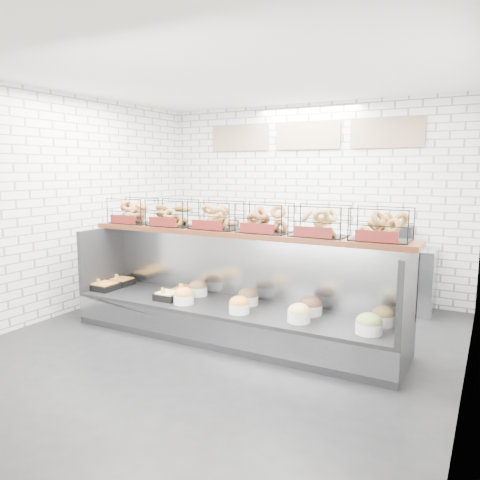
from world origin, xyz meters
The scene contains 5 objects.
ground centered at (0.00, 0.00, 0.00)m, with size 5.50×5.50×0.00m, color black.
room_shell centered at (0.00, 0.60, 2.06)m, with size 5.02×5.51×3.01m.
display_case centered at (0.02, 0.34, 0.33)m, with size 4.00×0.90×1.20m.
bagel_shelf centered at (0.00, 0.52, 1.39)m, with size 4.10×0.50×0.40m.
prep_counter centered at (0.00, 2.43, 0.47)m, with size 4.00×0.60×1.20m.
Camera 1 is at (2.65, -4.30, 1.98)m, focal length 35.00 mm.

